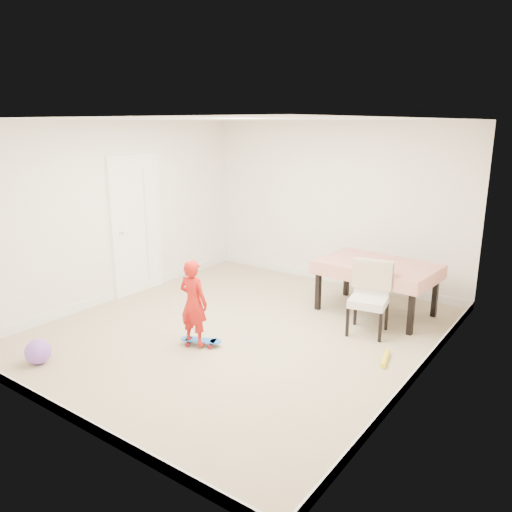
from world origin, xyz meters
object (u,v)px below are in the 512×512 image
Objects in this scene: child at (194,305)px; dining_table at (376,288)px; dining_chair at (369,299)px; skateboard at (201,342)px; balloon at (38,352)px.

dining_table is at bearing -123.81° from child.
dining_chair reaches higher than skateboard.
child is at bearing -115.63° from dining_table.
child is (-1.50, -1.55, 0.06)m from dining_chair.
dining_chair is at bearing 47.91° from balloon.
dining_table is 3.09× the size of skateboard.
dining_chair is 2.12m from skateboard.
skateboard is at bearing -129.49° from child.
child reaches higher than balloon.
balloon reaches higher than skateboard.
skateboard is 1.80m from balloon.
dining_table is 2.61m from child.
skateboard is 0.49× the size of child.
dining_chair is 2.16m from child.
balloon is at bearing -143.06° from dining_chair.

